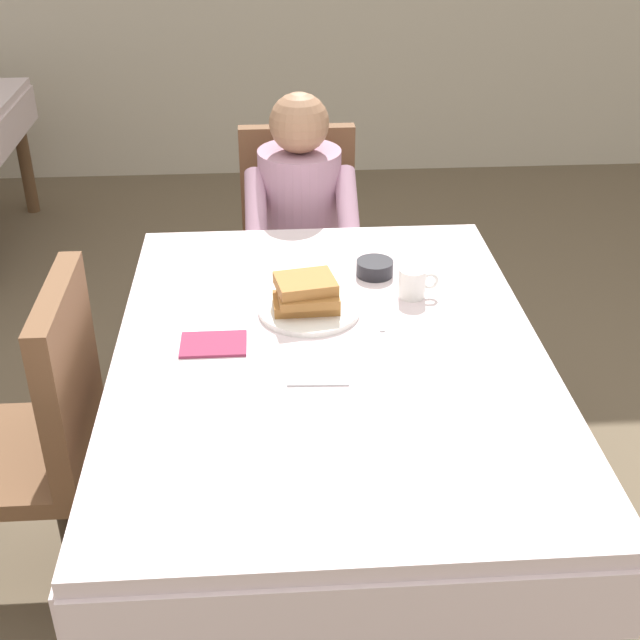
{
  "coord_description": "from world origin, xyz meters",
  "views": [
    {
      "loc": [
        -0.15,
        -1.83,
        1.89
      ],
      "look_at": [
        -0.02,
        0.06,
        0.79
      ],
      "focal_mm": 47.24,
      "sensor_mm": 36.0,
      "label": 1
    }
  ],
  "objects_px": {
    "breakfast_stack": "(306,294)",
    "cup_coffee": "(413,283)",
    "plate_breakfast": "(309,309)",
    "bowl_butter": "(375,268)",
    "dining_table_main": "(329,376)",
    "diner_person": "(301,218)",
    "chair_left_side": "(38,425)",
    "chair_diner": "(299,235)",
    "fork_left_of_plate": "(240,317)",
    "spoon_near_edge": "(318,384)",
    "knife_right_of_plate": "(379,312)"
  },
  "relations": [
    {
      "from": "breakfast_stack",
      "to": "cup_coffee",
      "type": "relative_size",
      "value": 1.61
    },
    {
      "from": "plate_breakfast",
      "to": "bowl_butter",
      "type": "relative_size",
      "value": 2.55
    },
    {
      "from": "dining_table_main",
      "to": "diner_person",
      "type": "height_order",
      "value": "diner_person"
    },
    {
      "from": "dining_table_main",
      "to": "plate_breakfast",
      "type": "height_order",
      "value": "plate_breakfast"
    },
    {
      "from": "dining_table_main",
      "to": "chair_left_side",
      "type": "bearing_deg",
      "value": 180.0
    },
    {
      "from": "diner_person",
      "to": "chair_left_side",
      "type": "relative_size",
      "value": 1.2
    },
    {
      "from": "chair_diner",
      "to": "plate_breakfast",
      "type": "xyz_separation_m",
      "value": [
        -0.01,
        -0.98,
        0.22
      ]
    },
    {
      "from": "bowl_butter",
      "to": "fork_left_of_plate",
      "type": "distance_m",
      "value": 0.46
    },
    {
      "from": "plate_breakfast",
      "to": "spoon_near_edge",
      "type": "height_order",
      "value": "plate_breakfast"
    },
    {
      "from": "dining_table_main",
      "to": "spoon_near_edge",
      "type": "height_order",
      "value": "spoon_near_edge"
    },
    {
      "from": "plate_breakfast",
      "to": "knife_right_of_plate",
      "type": "xyz_separation_m",
      "value": [
        0.19,
        -0.02,
        -0.01
      ]
    },
    {
      "from": "chair_diner",
      "to": "knife_right_of_plate",
      "type": "relative_size",
      "value": 4.65
    },
    {
      "from": "fork_left_of_plate",
      "to": "plate_breakfast",
      "type": "bearing_deg",
      "value": -90.8
    },
    {
      "from": "knife_right_of_plate",
      "to": "breakfast_stack",
      "type": "bearing_deg",
      "value": 86.65
    },
    {
      "from": "chair_diner",
      "to": "spoon_near_edge",
      "type": "distance_m",
      "value": 1.35
    },
    {
      "from": "diner_person",
      "to": "knife_right_of_plate",
      "type": "height_order",
      "value": "diner_person"
    },
    {
      "from": "dining_table_main",
      "to": "knife_right_of_plate",
      "type": "bearing_deg",
      "value": 48.59
    },
    {
      "from": "breakfast_stack",
      "to": "knife_right_of_plate",
      "type": "xyz_separation_m",
      "value": [
        0.2,
        -0.02,
        -0.06
      ]
    },
    {
      "from": "dining_table_main",
      "to": "cup_coffee",
      "type": "bearing_deg",
      "value": 45.35
    },
    {
      "from": "diner_person",
      "to": "fork_left_of_plate",
      "type": "relative_size",
      "value": 6.22
    },
    {
      "from": "fork_left_of_plate",
      "to": "spoon_near_edge",
      "type": "bearing_deg",
      "value": -157.06
    },
    {
      "from": "chair_left_side",
      "to": "bowl_butter",
      "type": "distance_m",
      "value": 1.04
    },
    {
      "from": "chair_left_side",
      "to": "spoon_near_edge",
      "type": "height_order",
      "value": "chair_left_side"
    },
    {
      "from": "chair_diner",
      "to": "cup_coffee",
      "type": "xyz_separation_m",
      "value": [
        0.28,
        -0.91,
        0.25
      ]
    },
    {
      "from": "bowl_butter",
      "to": "spoon_near_edge",
      "type": "distance_m",
      "value": 0.6
    },
    {
      "from": "dining_table_main",
      "to": "chair_diner",
      "type": "relative_size",
      "value": 1.64
    },
    {
      "from": "diner_person",
      "to": "knife_right_of_plate",
      "type": "distance_m",
      "value": 0.87
    },
    {
      "from": "dining_table_main",
      "to": "chair_diner",
      "type": "height_order",
      "value": "chair_diner"
    },
    {
      "from": "cup_coffee",
      "to": "bowl_butter",
      "type": "bearing_deg",
      "value": 123.02
    },
    {
      "from": "cup_coffee",
      "to": "dining_table_main",
      "type": "bearing_deg",
      "value": -134.65
    },
    {
      "from": "chair_diner",
      "to": "fork_left_of_plate",
      "type": "xyz_separation_m",
      "value": [
        -0.2,
        -1.0,
        0.21
      ]
    },
    {
      "from": "plate_breakfast",
      "to": "knife_right_of_plate",
      "type": "bearing_deg",
      "value": -6.01
    },
    {
      "from": "chair_left_side",
      "to": "cup_coffee",
      "type": "distance_m",
      "value": 1.09
    },
    {
      "from": "plate_breakfast",
      "to": "dining_table_main",
      "type": "bearing_deg",
      "value": -77.64
    },
    {
      "from": "chair_left_side",
      "to": "knife_right_of_plate",
      "type": "xyz_separation_m",
      "value": [
        0.92,
        0.17,
        0.21
      ]
    },
    {
      "from": "dining_table_main",
      "to": "diner_person",
      "type": "relative_size",
      "value": 1.36
    },
    {
      "from": "chair_left_side",
      "to": "breakfast_stack",
      "type": "height_order",
      "value": "chair_left_side"
    },
    {
      "from": "fork_left_of_plate",
      "to": "breakfast_stack",
      "type": "bearing_deg",
      "value": -91.73
    },
    {
      "from": "dining_table_main",
      "to": "cup_coffee",
      "type": "xyz_separation_m",
      "value": [
        0.26,
        0.26,
        0.13
      ]
    },
    {
      "from": "chair_diner",
      "to": "diner_person",
      "type": "xyz_separation_m",
      "value": [
        -0.0,
        -0.16,
        0.14
      ]
    },
    {
      "from": "chair_left_side",
      "to": "fork_left_of_plate",
      "type": "height_order",
      "value": "chair_left_side"
    },
    {
      "from": "bowl_butter",
      "to": "plate_breakfast",
      "type": "bearing_deg",
      "value": -134.34
    },
    {
      "from": "chair_diner",
      "to": "knife_right_of_plate",
      "type": "height_order",
      "value": "chair_diner"
    },
    {
      "from": "chair_left_side",
      "to": "cup_coffee",
      "type": "relative_size",
      "value": 8.23
    },
    {
      "from": "breakfast_stack",
      "to": "cup_coffee",
      "type": "distance_m",
      "value": 0.32
    },
    {
      "from": "fork_left_of_plate",
      "to": "dining_table_main",
      "type": "bearing_deg",
      "value": -132.89
    },
    {
      "from": "chair_diner",
      "to": "chair_left_side",
      "type": "bearing_deg",
      "value": 57.57
    },
    {
      "from": "knife_right_of_plate",
      "to": "chair_left_side",
      "type": "bearing_deg",
      "value": 101.72
    },
    {
      "from": "cup_coffee",
      "to": "chair_left_side",
      "type": "bearing_deg",
      "value": -165.78
    },
    {
      "from": "spoon_near_edge",
      "to": "fork_left_of_plate",
      "type": "bearing_deg",
      "value": 122.32
    }
  ]
}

